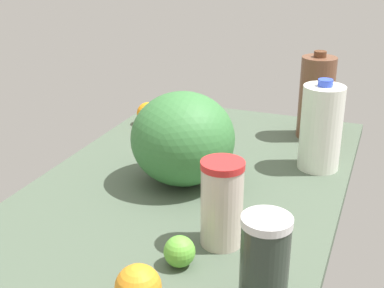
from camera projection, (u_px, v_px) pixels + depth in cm
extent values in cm
cube|color=#485746|center=(192.00, 185.00, 139.44)|extent=(120.00, 76.00, 3.00)
ellipsoid|color=#38763A|center=(183.00, 139.00, 133.69)|extent=(26.16, 26.16, 23.62)
cylinder|color=brown|center=(316.00, 98.00, 163.28)|extent=(10.58, 10.58, 25.17)
cylinder|color=#59331E|center=(320.00, 54.00, 158.22)|extent=(3.70, 3.70, 1.80)
cylinder|color=beige|center=(222.00, 207.00, 107.82)|extent=(8.62, 8.62, 17.04)
cylinder|color=red|center=(223.00, 165.00, 104.36)|extent=(8.88, 8.88, 1.40)
cylinder|color=#2D382E|center=(264.00, 269.00, 88.29)|extent=(8.18, 8.18, 16.73)
cylinder|color=silver|center=(267.00, 221.00, 84.89)|extent=(8.42, 8.42, 1.40)
cylinder|color=white|center=(321.00, 128.00, 141.70)|extent=(11.02, 11.02, 22.97)
cylinder|color=blue|center=(325.00, 83.00, 137.06)|extent=(3.86, 3.86, 1.80)
sphere|color=orange|center=(148.00, 113.00, 176.87)|extent=(7.50, 7.50, 7.50)
sphere|color=orange|center=(138.00, 287.00, 90.75)|extent=(8.09, 8.09, 8.09)
sphere|color=#61B43A|center=(179.00, 251.00, 102.51)|extent=(6.19, 6.19, 6.19)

